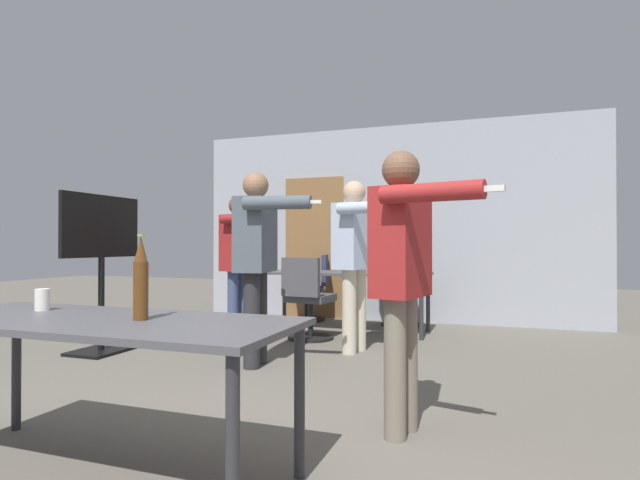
{
  "coord_description": "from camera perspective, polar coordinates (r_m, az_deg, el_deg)",
  "views": [
    {
      "loc": [
        1.43,
        -1.5,
        1.06
      ],
      "look_at": [
        0.06,
        2.37,
        1.1
      ],
      "focal_mm": 28.0,
      "sensor_mm": 36.0,
      "label": 1
    }
  ],
  "objects": [
    {
      "name": "person_near_casual",
      "position": [
        4.94,
        4.08,
        -1.07
      ],
      "size": [
        0.74,
        0.8,
        1.69
      ],
      "rotation": [
        0.0,
        0.0,
        -1.83
      ],
      "color": "beige",
      "rests_on": "ground_plane"
    },
    {
      "name": "person_left_plaid",
      "position": [
        2.83,
        9.49,
        -2.56
      ],
      "size": [
        0.7,
        0.69,
        1.59
      ],
      "rotation": [
        0.0,
        0.0,
        -1.8
      ],
      "color": "slate",
      "rests_on": "ground_plane"
    },
    {
      "name": "drink_cup",
      "position": [
        2.94,
        -29.16,
        -5.97
      ],
      "size": [
        0.07,
        0.07,
        0.11
      ],
      "color": "silver",
      "rests_on": "conference_table_near"
    },
    {
      "name": "tv_screen",
      "position": [
        5.38,
        -23.72,
        -1.77
      ],
      "size": [
        0.44,
        1.0,
        1.55
      ],
      "rotation": [
        0.0,
        0.0,
        1.57
      ],
      "color": "black",
      "rests_on": "ground_plane"
    },
    {
      "name": "person_far_watching",
      "position": [
        4.41,
        -7.19,
        -1.13
      ],
      "size": [
        0.85,
        0.69,
        1.7
      ],
      "rotation": [
        0.0,
        0.0,
        -1.43
      ],
      "color": "#28282D",
      "rests_on": "ground_plane"
    },
    {
      "name": "beer_bottle",
      "position": [
        2.38,
        -19.8,
        -4.28
      ],
      "size": [
        0.07,
        0.07,
        0.38
      ],
      "color": "#563314",
      "rests_on": "conference_table_near"
    },
    {
      "name": "person_center_tall",
      "position": [
        5.52,
        -9.21,
        -1.45
      ],
      "size": [
        0.68,
        0.7,
        1.6
      ],
      "rotation": [
        0.0,
        0.0,
        -1.87
      ],
      "color": "#3D4C75",
      "rests_on": "ground_plane"
    },
    {
      "name": "office_chair_far_right",
      "position": [
        6.64,
        8.57,
        -5.78
      ],
      "size": [
        0.66,
        0.63,
        0.95
      ],
      "rotation": [
        0.0,
        0.0,
        5.15
      ],
      "color": "black",
      "rests_on": "ground_plane"
    },
    {
      "name": "conference_table_near",
      "position": [
        2.54,
        -24.1,
        -9.67
      ],
      "size": [
        1.87,
        0.73,
        0.72
      ],
      "color": "#4C4C51",
      "rests_on": "ground_plane"
    },
    {
      "name": "conference_table_far",
      "position": [
        6.17,
        3.0,
        -4.28
      ],
      "size": [
        2.04,
        0.71,
        0.72
      ],
      "color": "#4C4C51",
      "rests_on": "ground_plane"
    },
    {
      "name": "back_wall",
      "position": [
        7.09,
        7.61,
        1.82
      ],
      "size": [
        5.6,
        0.12,
        2.72
      ],
      "color": "#A3A8B2",
      "rests_on": "ground_plane"
    },
    {
      "name": "office_chair_side_rolled",
      "position": [
        5.59,
        -1.41,
        -7.04
      ],
      "size": [
        0.52,
        0.57,
        0.92
      ],
      "rotation": [
        0.0,
        0.0,
        6.2
      ],
      "color": "black",
      "rests_on": "ground_plane"
    },
    {
      "name": "office_chair_near_pushed",
      "position": [
        7.01,
        -0.95,
        -5.73
      ],
      "size": [
        0.62,
        0.56,
        0.92
      ],
      "rotation": [
        0.0,
        0.0,
        1.82
      ],
      "color": "black",
      "rests_on": "ground_plane"
    }
  ]
}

